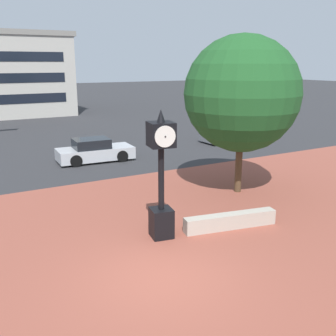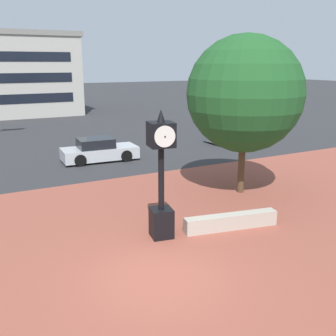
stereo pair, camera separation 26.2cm
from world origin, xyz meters
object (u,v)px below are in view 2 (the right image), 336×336
(plaza_tree, at_px, (247,96))
(car_street_mid, at_px, (235,134))
(street_clock, at_px, (161,178))
(car_street_near, at_px, (99,151))

(plaza_tree, xyz_separation_m, car_street_mid, (6.34, 8.89, -3.43))
(street_clock, xyz_separation_m, car_street_mid, (11.59, 11.46, -1.37))
(street_clock, bearing_deg, car_street_mid, 54.62)
(car_street_near, relative_size, car_street_mid, 1.02)
(car_street_mid, bearing_deg, plaza_tree, -37.25)
(plaza_tree, relative_size, car_street_near, 1.53)
(car_street_near, xyz_separation_m, car_street_mid, (10.09, 0.87, -0.00))
(plaza_tree, distance_m, car_street_mid, 11.45)
(car_street_near, bearing_deg, plaza_tree, 28.41)
(plaza_tree, bearing_deg, car_street_mid, 54.48)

